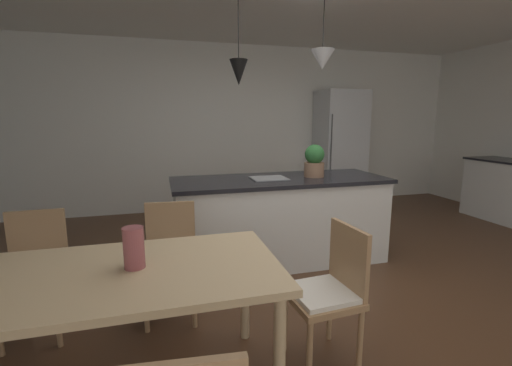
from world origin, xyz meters
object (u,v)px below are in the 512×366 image
object	(u,v)px
chair_kitchen_end	(329,290)
potted_plant_on_island	(314,161)
dining_table	(79,288)
chair_far_left	(35,270)
kitchen_island	(280,219)
refrigerator	(340,149)
vase_on_dining_table	(134,248)
chair_far_right	(171,256)

from	to	relation	value
chair_kitchen_end	potted_plant_on_island	bearing A→B (deg)	68.75
dining_table	chair_far_left	xyz separation A→B (m)	(-0.46, 0.81, -0.21)
dining_table	kitchen_island	xyz separation A→B (m)	(1.62, 1.59, -0.22)
dining_table	refrigerator	size ratio (longest dim) A/B	1.03
dining_table	kitchen_island	size ratio (longest dim) A/B	0.91
chair_far_left	kitchen_island	size ratio (longest dim) A/B	0.39
refrigerator	vase_on_dining_table	bearing A→B (deg)	-131.18
potted_plant_on_island	dining_table	bearing A→B (deg)	-141.63
chair_far_right	refrigerator	xyz separation A→B (m)	(2.97, 2.83, 0.51)
chair_kitchen_end	chair_far_left	size ratio (longest dim) A/B	1.00
dining_table	refrigerator	distance (m)	5.02
chair_kitchen_end	refrigerator	bearing A→B (deg)	60.63
dining_table	potted_plant_on_island	bearing A→B (deg)	38.37
chair_far_left	dining_table	bearing A→B (deg)	-60.44
potted_plant_on_island	chair_kitchen_end	bearing A→B (deg)	-111.25
dining_table	potted_plant_on_island	xyz separation A→B (m)	(2.00, 1.59, 0.39)
kitchen_island	refrigerator	size ratio (longest dim) A/B	1.13
chair_kitchen_end	potted_plant_on_island	size ratio (longest dim) A/B	2.53
chair_kitchen_end	chair_far_left	world-z (taller)	same
chair_far_right	potted_plant_on_island	bearing A→B (deg)	26.78
dining_table	chair_far_left	size ratio (longest dim) A/B	2.34
chair_far_left	potted_plant_on_island	distance (m)	2.65
dining_table	refrigerator	xyz separation A→B (m)	(3.44, 3.64, 0.31)
chair_far_left	refrigerator	size ratio (longest dim) A/B	0.44
kitchen_island	potted_plant_on_island	distance (m)	0.72
chair_far_left	refrigerator	world-z (taller)	refrigerator
chair_far_right	dining_table	bearing A→B (deg)	-119.80
refrigerator	chair_far_left	bearing A→B (deg)	-143.98
refrigerator	chair_kitchen_end	bearing A→B (deg)	-119.37
chair_far_left	potted_plant_on_island	bearing A→B (deg)	17.52
dining_table	refrigerator	bearing A→B (deg)	46.66
kitchen_island	potted_plant_on_island	size ratio (longest dim) A/B	6.51
chair_far_right	potted_plant_on_island	distance (m)	1.83
chair_far_right	vase_on_dining_table	size ratio (longest dim) A/B	3.99
dining_table	chair_far_left	bearing A→B (deg)	119.56
kitchen_island	chair_far_left	bearing A→B (deg)	-159.52
kitchen_island	refrigerator	distance (m)	2.79
kitchen_island	chair_kitchen_end	bearing A→B (deg)	-98.42
chair_kitchen_end	potted_plant_on_island	distance (m)	1.80
vase_on_dining_table	refrigerator	bearing A→B (deg)	48.82
kitchen_island	vase_on_dining_table	xyz separation A→B (m)	(-1.35, -1.57, 0.39)
chair_kitchen_end	kitchen_island	size ratio (longest dim) A/B	0.39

